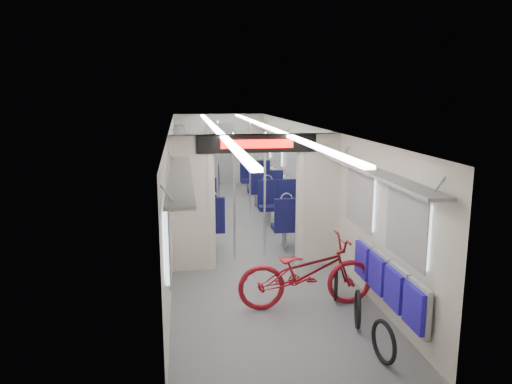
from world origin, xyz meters
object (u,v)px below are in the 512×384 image
Objects in this scene: bike_hoop_a at (384,344)px; seat_bay_far_right at (260,181)px; flip_bench at (387,281)px; bike_hoop_b at (358,311)px; stanchion_far_left at (219,168)px; bicycle at (306,272)px; stanchion_far_right at (250,169)px; seat_bay_far_left at (194,183)px; bike_hoop_c at (336,285)px; seat_bay_near_left at (198,209)px; seat_bay_near_right at (287,209)px; stanchion_near_left at (234,197)px; stanchion_near_right at (265,196)px.

seat_bay_far_right is at bearing 89.96° from bike_hoop_a.
flip_bench is 4.25× the size of bike_hoop_a.
bike_hoop_b is 6.68m from stanchion_far_left.
bicycle is at bearing 124.06° from bike_hoop_b.
stanchion_far_right is (-0.04, 5.41, 0.64)m from bicycle.
seat_bay_far_left is (-1.38, 6.96, 0.07)m from bicycle.
stanchion_far_right is (-0.54, -1.80, 0.61)m from seat_bay_far_right.
bike_hoop_c is 5.82m from stanchion_far_left.
bike_hoop_a is 1.75m from bike_hoop_c.
bike_hoop_a is at bearing -70.99° from seat_bay_near_left.
seat_bay_near_right is 3.84m from seat_bay_far_left.
stanchion_near_left is 0.55m from stanchion_near_right.
bike_hoop_c is at bearing -62.98° from seat_bay_near_left.
seat_bay_near_right is 0.94× the size of stanchion_far_left.
bike_hoop_b is 0.22× the size of stanchion_near_left.
stanchion_far_right is (0.73, 3.21, 0.00)m from stanchion_near_left.
stanchion_near_left is 3.56m from stanchion_far_left.
stanchion_near_left reaches higher than bike_hoop_a.
bicycle is 4.05m from seat_bay_near_left.
seat_bay_near_right reaches higher than seat_bay_far_right.
stanchion_far_left reaches higher than seat_bay_near_left.
seat_bay_far_right is 5.08m from stanchion_near_right.
seat_bay_far_right is at bearing 90.04° from bike_hoop_b.
flip_bench reaches higher than bike_hoop_a.
bike_hoop_c is (0.00, 1.75, 0.00)m from bike_hoop_a.
seat_bay_near_left is 1.82m from stanchion_near_left.
bike_hoop_a is 8.81m from seat_bay_far_right.
bicycle is 0.84× the size of stanchion_far_left.
bike_hoop_b is 3.17m from stanchion_near_right.
seat_bay_far_left is at bearing 119.14° from seat_bay_near_right.
seat_bay_far_right is at bearing 90.00° from seat_bay_near_right.
stanchion_near_left is at bearing 113.40° from bike_hoop_b.
bike_hoop_c is 0.24× the size of seat_bay_near_right.
seat_bay_far_left is 4.83m from stanchion_near_left.
stanchion_near_right is (0.55, 0.01, 0.00)m from stanchion_near_left.
bike_hoop_b is at bearing -76.30° from seat_bay_far_left.
stanchion_near_right reaches higher than bike_hoop_b.
seat_bay_near_right is at bearing 90.07° from bike_hoop_b.
seat_bay_far_right reaches higher than flip_bench.
stanchion_near_right is (1.16, -1.60, 0.58)m from seat_bay_near_left.
stanchion_near_left is (-1.27, 2.94, 0.92)m from bike_hoop_b.
seat_bay_near_right is at bearing -60.86° from seat_bay_far_left.
bike_hoop_c is 3.47m from seat_bay_near_right.
stanchion_near_left is at bearing -132.01° from seat_bay_near_right.
seat_bay_far_right is at bearing 89.97° from bike_hoop_c.
bike_hoop_a is 0.23× the size of seat_bay_near_right.
stanchion_near_left is at bearing -89.93° from stanchion_far_left.
bike_hoop_a is 0.22× the size of stanchion_near_left.
flip_bench is 0.55m from bike_hoop_b.
seat_bay_near_left is at bearing -107.14° from stanchion_far_left.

